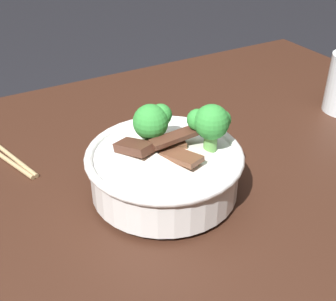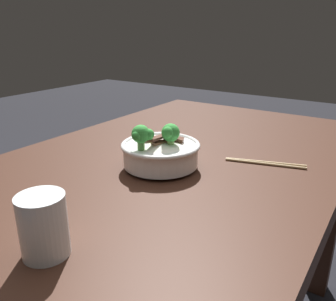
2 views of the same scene
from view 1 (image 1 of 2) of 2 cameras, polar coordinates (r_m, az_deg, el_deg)
The scene contains 2 objects.
dining_table at distance 0.66m, azimuth -7.87°, elevation -16.07°, with size 1.41×0.89×0.76m.
rice_bowl at distance 0.60m, azimuth -0.35°, elevation -2.00°, with size 0.21×0.21×0.13m.
Camera 1 is at (-0.14, -0.42, 1.15)m, focal length 47.66 mm.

